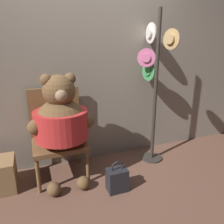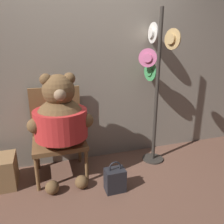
# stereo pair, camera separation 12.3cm
# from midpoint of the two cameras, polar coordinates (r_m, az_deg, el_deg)

# --- Properties ---
(ground_plane) EXTENTS (14.00, 14.00, 0.00)m
(ground_plane) POSITION_cam_midpoint_polar(r_m,az_deg,el_deg) (2.52, -3.98, -19.22)
(ground_plane) COLOR brown
(wall_back) EXTENTS (8.00, 0.10, 2.40)m
(wall_back) POSITION_cam_midpoint_polar(r_m,az_deg,el_deg) (2.78, -9.13, 10.94)
(wall_back) COLOR gray
(wall_back) RESTS_ON ground_plane
(chair) EXTENTS (0.59, 0.52, 1.02)m
(chair) POSITION_cam_midpoint_polar(r_m,az_deg,el_deg) (2.63, -15.33, -5.05)
(chair) COLOR brown
(chair) RESTS_ON ground_plane
(teddy_bear) EXTENTS (0.69, 0.61, 1.22)m
(teddy_bear) POSITION_cam_midpoint_polar(r_m,az_deg,el_deg) (2.40, -14.54, -2.32)
(teddy_bear) COLOR brown
(teddy_bear) RESTS_ON ground_plane
(hat_display_rack) EXTENTS (0.34, 0.61, 1.90)m
(hat_display_rack) POSITION_cam_midpoint_polar(r_m,az_deg,el_deg) (2.77, 9.66, 8.16)
(hat_display_rack) COLOR #332D28
(hat_display_rack) RESTS_ON ground_plane
(handbag_on_ground) EXTENTS (0.21, 0.15, 0.34)m
(handbag_on_ground) POSITION_cam_midpoint_polar(r_m,az_deg,el_deg) (2.41, -0.20, -17.23)
(handbag_on_ground) COLOR #232328
(handbag_on_ground) RESTS_ON ground_plane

